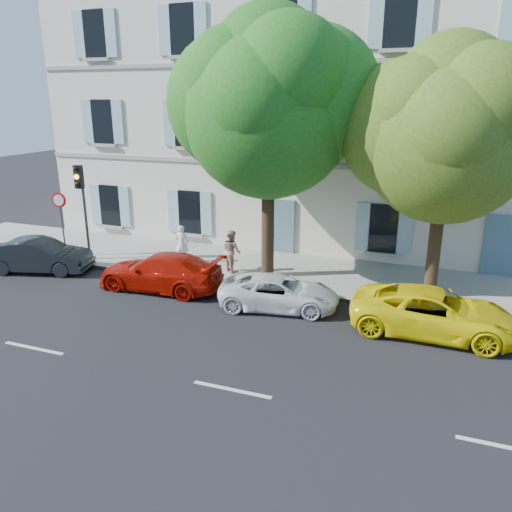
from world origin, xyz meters
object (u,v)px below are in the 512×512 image
at_px(car_red_coupe, 160,272).
at_px(tree_left, 269,113).
at_px(traffic_light, 81,192).
at_px(pedestrian_a, 182,244).
at_px(car_dark_sedan, 39,256).
at_px(tree_right, 446,140).
at_px(road_sign, 60,211).
at_px(pedestrian_b, 232,251).
at_px(car_white_coupe, 279,292).
at_px(car_yellow_supercar, 435,312).

distance_m(car_red_coupe, tree_left, 6.82).
bearing_deg(traffic_light, pedestrian_a, 15.91).
bearing_deg(car_dark_sedan, car_red_coupe, -105.31).
bearing_deg(tree_right, car_dark_sedan, -171.03).
height_order(car_red_coupe, tree_right, tree_right).
distance_m(traffic_light, road_sign, 1.56).
xyz_separation_m(car_dark_sedan, pedestrian_b, (7.35, 2.35, 0.31)).
bearing_deg(tree_left, pedestrian_b, 179.98).
relative_size(car_white_coupe, pedestrian_a, 2.51).
relative_size(car_red_coupe, car_white_coupe, 1.17).
distance_m(tree_right, road_sign, 15.29).
xyz_separation_m(car_white_coupe, road_sign, (-10.27, 1.84, 1.59)).
distance_m(road_sign, pedestrian_a, 5.39).
height_order(car_dark_sedan, car_yellow_supercar, car_dark_sedan).
bearing_deg(road_sign, car_yellow_supercar, -7.72).
height_order(car_white_coupe, pedestrian_a, pedestrian_a).
distance_m(car_white_coupe, tree_left, 6.27).
bearing_deg(car_yellow_supercar, road_sign, 83.00).
bearing_deg(car_red_coupe, pedestrian_b, 140.47).
xyz_separation_m(car_yellow_supercar, road_sign, (-15.12, 2.05, 1.47)).
height_order(car_yellow_supercar, tree_right, tree_right).
relative_size(car_red_coupe, pedestrian_b, 2.78).
xyz_separation_m(car_red_coupe, pedestrian_a, (-0.55, 2.66, 0.27)).
bearing_deg(pedestrian_a, pedestrian_b, 164.60).
bearing_deg(car_white_coupe, pedestrian_a, 51.28).
bearing_deg(tree_left, road_sign, -175.76).
bearing_deg(tree_left, car_white_coupe, -63.26).
xyz_separation_m(tree_right, pedestrian_b, (-7.40, 0.02, -4.42)).
distance_m(car_yellow_supercar, tree_left, 8.65).
distance_m(car_red_coupe, car_yellow_supercar, 9.43).
relative_size(car_white_coupe, pedestrian_b, 2.37).
relative_size(car_white_coupe, road_sign, 1.42).
xyz_separation_m(tree_left, pedestrian_b, (-1.48, 0.00, -5.17)).
relative_size(road_sign, pedestrian_b, 1.66).
bearing_deg(car_yellow_supercar, car_white_coupe, 88.23).
bearing_deg(road_sign, tree_right, 2.47).
xyz_separation_m(car_red_coupe, car_white_coupe, (4.56, -0.16, -0.12)).
height_order(car_red_coupe, tree_left, tree_left).
bearing_deg(tree_right, car_white_coupe, -151.92).
xyz_separation_m(tree_left, road_sign, (-9.01, -0.67, -4.01)).
height_order(tree_left, road_sign, tree_left).
bearing_deg(tree_left, tree_right, -0.21).
bearing_deg(car_red_coupe, car_yellow_supercar, 85.99).
xyz_separation_m(car_white_coupe, pedestrian_a, (-5.11, 2.82, 0.39)).
distance_m(car_red_coupe, car_white_coupe, 4.57).
relative_size(road_sign, pedestrian_a, 1.76).
relative_size(car_dark_sedan, car_yellow_supercar, 0.85).
distance_m(tree_right, pedestrian_b, 8.62).
distance_m(car_dark_sedan, road_sign, 2.24).
bearing_deg(pedestrian_a, tree_left, 167.46).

